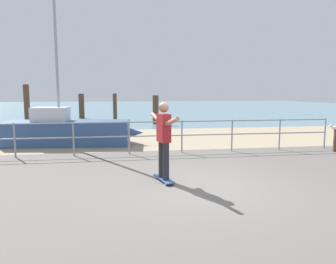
{
  "coord_description": "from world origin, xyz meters",
  "views": [
    {
      "loc": [
        -1.57,
        -5.95,
        1.94
      ],
      "look_at": [
        -0.33,
        2.0,
        0.9
      ],
      "focal_mm": 32.99,
      "sensor_mm": 36.0,
      "label": 1
    }
  ],
  "objects_px": {
    "skateboarder": "(164,136)",
    "bollard_short": "(336,141)",
    "sailboat": "(73,131)",
    "skateboard": "(164,179)"
  },
  "relations": [
    {
      "from": "skateboarder",
      "to": "bollard_short",
      "type": "relative_size",
      "value": 2.29
    },
    {
      "from": "bollard_short",
      "to": "skateboarder",
      "type": "bearing_deg",
      "value": -157.69
    },
    {
      "from": "skateboarder",
      "to": "sailboat",
      "type": "bearing_deg",
      "value": 117.13
    },
    {
      "from": "sailboat",
      "to": "skateboarder",
      "type": "bearing_deg",
      "value": -62.87
    },
    {
      "from": "skateboard",
      "to": "bollard_short",
      "type": "bearing_deg",
      "value": 22.31
    },
    {
      "from": "sailboat",
      "to": "bollard_short",
      "type": "bearing_deg",
      "value": -17.3
    },
    {
      "from": "skateboard",
      "to": "skateboarder",
      "type": "relative_size",
      "value": 0.5
    },
    {
      "from": "sailboat",
      "to": "skateboard",
      "type": "bearing_deg",
      "value": -62.87
    },
    {
      "from": "skateboarder",
      "to": "bollard_short",
      "type": "distance_m",
      "value": 6.53
    },
    {
      "from": "skateboarder",
      "to": "bollard_short",
      "type": "height_order",
      "value": "skateboarder"
    }
  ]
}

